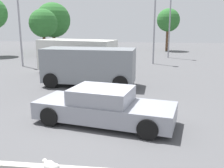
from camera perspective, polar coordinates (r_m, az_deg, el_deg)
name	(u,v)px	position (r m, az deg, el deg)	size (l,w,h in m)	color
ground_plane	(100,121)	(9.08, -2.68, -8.14)	(80.00, 80.00, 0.00)	#515154
sedan_foreground	(104,107)	(8.71, -1.76, -5.07)	(4.92, 2.63, 1.22)	gray
dog	(51,167)	(6.08, -13.38, -17.41)	(0.50, 0.46, 0.39)	white
van_white	(77,55)	(17.82, -7.69, 6.33)	(5.51, 3.29, 2.26)	silver
suv_dark	(89,66)	(13.97, -5.14, 4.10)	(4.98, 2.28, 2.04)	gray
light_post_near	(155,13)	(22.03, 9.47, 15.19)	(0.44, 0.44, 6.07)	gray
light_post_mid	(19,12)	(21.64, -19.99, 14.71)	(0.44, 0.44, 6.11)	gray
light_post_far	(171,5)	(26.48, 12.85, 16.69)	(0.44, 0.44, 7.69)	gray
tree_back_left	(53,20)	(34.44, -12.93, 13.62)	(4.36, 4.36, 5.98)	brown
tree_back_center	(43,23)	(28.48, -15.00, 12.87)	(2.93, 2.93, 4.86)	brown
tree_far_right	(168,20)	(33.48, 12.37, 13.59)	(2.82, 2.82, 5.20)	brown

